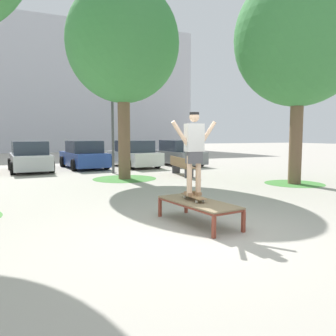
{
  "coord_description": "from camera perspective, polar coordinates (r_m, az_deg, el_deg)",
  "views": [
    {
      "loc": [
        -2.99,
        -5.2,
        1.78
      ],
      "look_at": [
        0.23,
        2.11,
        1.0
      ],
      "focal_mm": 35.68,
      "sensor_mm": 36.0,
      "label": 1
    }
  ],
  "objects": [
    {
      "name": "ground_plane",
      "position": [
        6.25,
        5.99,
        -10.98
      ],
      "size": [
        120.0,
        120.0,
        0.0
      ],
      "primitive_type": "plane",
      "color": "#B2AA9E"
    },
    {
      "name": "tree_mid_back",
      "position": [
        14.26,
        -7.71,
        20.27
      ],
      "size": [
        4.48,
        4.48,
        7.8
      ],
      "color": "brown",
      "rests_on": "ground"
    },
    {
      "name": "light_post",
      "position": [
        16.02,
        -9.53,
        12.83
      ],
      "size": [
        0.36,
        0.36,
        5.83
      ],
      "color": "#4C4C51",
      "rests_on": "ground"
    },
    {
      "name": "car_grey",
      "position": [
        20.03,
        1.63,
        2.45
      ],
      "size": [
        2.12,
        4.3,
        1.5
      ],
      "color": "slate",
      "rests_on": "ground"
    },
    {
      "name": "skate_box",
      "position": [
        6.77,
        5.16,
        -6.07
      ],
      "size": [
        1.02,
        1.99,
        0.46
      ],
      "color": "brown",
      "rests_on": "ground"
    },
    {
      "name": "grass_patch_near_right",
      "position": [
        13.25,
        20.74,
        -2.49
      ],
      "size": [
        2.15,
        2.15,
        0.01
      ],
      "primitive_type": "cylinder",
      "color": "#47893D",
      "rests_on": "ground"
    },
    {
      "name": "building_facade",
      "position": [
        39.46,
        -24.36,
        12.75
      ],
      "size": [
        39.04,
        4.0,
        14.1
      ],
      "primitive_type": "cube",
      "color": "silver",
      "rests_on": "ground"
    },
    {
      "name": "car_blue",
      "position": [
        18.79,
        -14.2,
        2.08
      ],
      "size": [
        2.23,
        4.35,
        1.5
      ],
      "color": "#28479E",
      "rests_on": "ground"
    },
    {
      "name": "park_bench",
      "position": [
        14.89,
        2.22,
        0.43
      ],
      "size": [
        0.8,
        2.44,
        0.83
      ],
      "color": "brown",
      "rests_on": "ground"
    },
    {
      "name": "grass_patch_mid_back",
      "position": [
        13.9,
        -7.42,
        -1.81
      ],
      "size": [
        2.61,
        2.61,
        0.01
      ],
      "primitive_type": "cylinder",
      "color": "#47893D",
      "rests_on": "ground"
    },
    {
      "name": "car_silver",
      "position": [
        17.98,
        -22.53,
        1.67
      ],
      "size": [
        2.11,
        4.3,
        1.5
      ],
      "color": "#B7BABF",
      "rests_on": "ground"
    },
    {
      "name": "tree_near_right",
      "position": [
        13.57,
        21.55,
        19.9
      ],
      "size": [
        4.61,
        4.61,
        7.67
      ],
      "color": "brown",
      "rests_on": "ground"
    },
    {
      "name": "skater",
      "position": [
        6.76,
        4.47,
        3.47
      ],
      "size": [
        1.0,
        0.29,
        1.69
      ],
      "color": "beige",
      "rests_on": "skateboard"
    },
    {
      "name": "car_white",
      "position": [
        19.08,
        -5.89,
        2.27
      ],
      "size": [
        2.27,
        4.36,
        1.5
      ],
      "color": "silver",
      "rests_on": "ground"
    },
    {
      "name": "skateboard",
      "position": [
        6.87,
        4.41,
        -4.86
      ],
      "size": [
        0.23,
        0.81,
        0.09
      ],
      "color": "#9E754C",
      "rests_on": "skate_box"
    }
  ]
}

